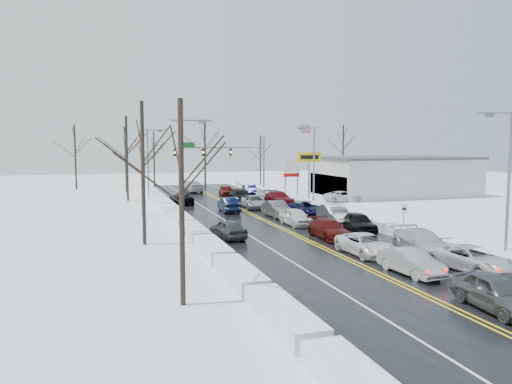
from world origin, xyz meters
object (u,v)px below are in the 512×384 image
object	(u,v)px
oncoming_car_0	(229,212)
queued_car_0	(496,310)
traffic_signal_mast	(230,155)
tires_plus_sign	(309,160)
flagpole	(301,151)
dealership_building	(394,176)

from	to	relation	value
oncoming_car_0	queued_car_0	bearing A→B (deg)	98.09
traffic_signal_mast	tires_plus_sign	distance (m)	13.92
traffic_signal_mast	queued_car_0	distance (m)	53.00
traffic_signal_mast	flagpole	bearing A→B (deg)	9.73
flagpole	traffic_signal_mast	bearing A→B (deg)	-170.27
traffic_signal_mast	flagpole	size ratio (longest dim) A/B	1.33
tires_plus_sign	flagpole	size ratio (longest dim) A/B	0.60
dealership_building	queued_car_0	size ratio (longest dim) A/B	4.48
tires_plus_sign	queued_car_0	world-z (taller)	tires_plus_sign
oncoming_car_0	flagpole	bearing A→B (deg)	-125.78
tires_plus_sign	dealership_building	bearing A→B (deg)	8.47
dealership_building	oncoming_car_0	size ratio (longest dim) A/B	4.35
dealership_building	oncoming_car_0	xyz separation A→B (m)	(-25.70, -9.54, -2.66)
traffic_signal_mast	queued_car_0	xyz separation A→B (m)	(-1.83, -52.68, -5.48)
flagpole	oncoming_car_0	size ratio (longest dim) A/B	2.13
traffic_signal_mast	flagpole	world-z (taller)	flagpole
tires_plus_sign	oncoming_car_0	xyz separation A→B (m)	(-12.23, -7.53, -4.99)
tires_plus_sign	flagpole	xyz separation A→B (m)	(4.67, 14.01, 0.93)
dealership_building	queued_car_0	xyz separation A→B (m)	(-22.36, -42.69, -2.66)
traffic_signal_mast	tires_plus_sign	size ratio (longest dim) A/B	2.21
tires_plus_sign	dealership_building	distance (m)	13.82
traffic_signal_mast	dealership_building	bearing A→B (deg)	-25.95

